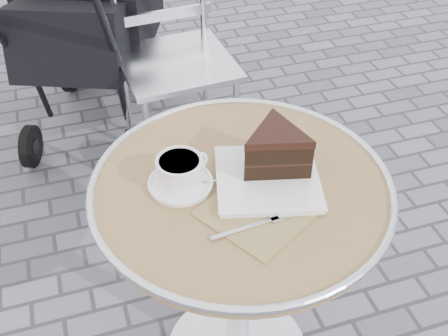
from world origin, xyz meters
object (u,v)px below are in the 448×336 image
object	(u,v)px
bistro_chair	(167,29)
baby_stroller	(89,25)
cake_plate_set	(274,157)
cappuccino_set	(181,174)
cafe_table	(240,233)

from	to	relation	value
bistro_chair	baby_stroller	xyz separation A→B (m)	(-0.28, 0.35, -0.10)
bistro_chair	baby_stroller	distance (m)	0.46
cake_plate_set	bistro_chair	distance (m)	1.12
bistro_chair	cappuccino_set	bearing A→B (deg)	-104.75
cafe_table	baby_stroller	world-z (taller)	baby_stroller
cappuccino_set	baby_stroller	bearing A→B (deg)	70.87
cafe_table	baby_stroller	size ratio (longest dim) A/B	0.65
cafe_table	baby_stroller	bearing A→B (deg)	97.87
cafe_table	bistro_chair	distance (m)	1.11
bistro_chair	cafe_table	bearing A→B (deg)	-97.51
cake_plate_set	bistro_chair	world-z (taller)	bistro_chair
cappuccino_set	cake_plate_set	world-z (taller)	cake_plate_set
baby_stroller	cake_plate_set	bearing A→B (deg)	-56.86
cake_plate_set	baby_stroller	world-z (taller)	baby_stroller
cafe_table	bistro_chair	size ratio (longest dim) A/B	0.77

